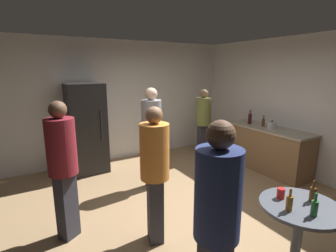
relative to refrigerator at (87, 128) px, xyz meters
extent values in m
cube|color=#9E7C56|center=(0.96, -2.20, -0.95)|extent=(5.20, 5.20, 0.10)
cube|color=silver|center=(0.96, 0.43, 0.45)|extent=(5.32, 0.06, 2.70)
cube|color=silver|center=(3.59, -2.20, 0.45)|extent=(0.06, 5.20, 2.70)
cube|color=black|center=(0.00, 0.00, 0.00)|extent=(0.70, 0.65, 1.80)
cube|color=#262628|center=(0.21, -0.34, 0.09)|extent=(0.03, 0.03, 0.60)
cube|color=olive|center=(3.24, -1.80, -0.47)|extent=(0.60, 1.74, 0.86)
cube|color=tan|center=(3.24, -1.80, -0.02)|extent=(0.64, 1.78, 0.04)
cylinder|color=#B2B2B7|center=(3.19, -1.90, 0.07)|extent=(0.17, 0.17, 0.14)
sphere|color=black|center=(3.19, -1.90, 0.16)|extent=(0.04, 0.04, 0.04)
cone|color=#B2B2B7|center=(3.30, -1.90, 0.08)|extent=(0.09, 0.04, 0.06)
cylinder|color=#3F141E|center=(3.16, -1.35, 0.11)|extent=(0.08, 0.08, 0.22)
cylinder|color=#3F141E|center=(3.16, -1.35, 0.26)|extent=(0.03, 0.03, 0.09)
cylinder|color=#593314|center=(3.23, -1.65, 0.07)|extent=(0.06, 0.06, 0.15)
cylinder|color=#593314|center=(3.23, -1.65, 0.19)|extent=(0.02, 0.02, 0.08)
cylinder|color=#4C515B|center=(1.24, -3.79, -0.55)|extent=(0.10, 0.10, 0.70)
cylinder|color=#4C515B|center=(1.24, -3.79, -0.18)|extent=(0.80, 0.80, 0.03)
cylinder|color=#8C5919|center=(1.04, -3.79, -0.09)|extent=(0.06, 0.06, 0.15)
cylinder|color=#8C5919|center=(1.04, -3.79, 0.02)|extent=(0.02, 0.02, 0.08)
cylinder|color=#593314|center=(1.41, -3.80, -0.09)|extent=(0.06, 0.06, 0.15)
cylinder|color=#593314|center=(1.41, -3.80, 0.02)|extent=(0.02, 0.02, 0.08)
cylinder|color=#26662D|center=(1.16, -3.96, -0.09)|extent=(0.06, 0.06, 0.15)
cylinder|color=#26662D|center=(1.16, -3.96, 0.02)|extent=(0.02, 0.02, 0.08)
cylinder|color=red|center=(1.19, -3.59, -0.11)|extent=(0.08, 0.08, 0.11)
cube|color=#2D2D38|center=(0.18, -2.65, -0.49)|extent=(0.23, 0.26, 0.82)
cylinder|color=orange|center=(0.18, -2.65, 0.25)|extent=(0.42, 0.42, 0.65)
sphere|color=#8C6647|center=(0.18, -2.65, 0.67)|extent=(0.20, 0.20, 0.20)
cube|color=#2D2D38|center=(0.81, -1.31, -0.46)|extent=(0.25, 0.21, 0.87)
cylinder|color=gray|center=(0.81, -1.31, 0.32)|extent=(0.40, 0.40, 0.69)
sphere|color=#D8AD8C|center=(0.81, -1.31, 0.76)|extent=(0.21, 0.21, 0.21)
cube|color=#2D2D38|center=(-0.73, -2.04, -0.48)|extent=(0.28, 0.26, 0.85)
cylinder|color=maroon|center=(-0.73, -2.04, 0.29)|extent=(0.47, 0.47, 0.67)
sphere|color=brown|center=(-0.73, -2.04, 0.72)|extent=(0.20, 0.20, 0.20)
cube|color=#2D2D38|center=(2.52, -0.55, -0.50)|extent=(0.25, 0.21, 0.80)
cylinder|color=olive|center=(2.52, -0.55, 0.21)|extent=(0.41, 0.41, 0.63)
sphere|color=#8C6647|center=(2.52, -0.55, 0.62)|extent=(0.19, 0.19, 0.19)
cylinder|color=navy|center=(0.07, -3.86, 0.30)|extent=(0.39, 0.39, 0.68)
sphere|color=brown|center=(0.07, -3.86, 0.74)|extent=(0.20, 0.20, 0.20)
camera|label=1|loc=(-1.07, -5.11, 1.17)|focal=27.07mm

